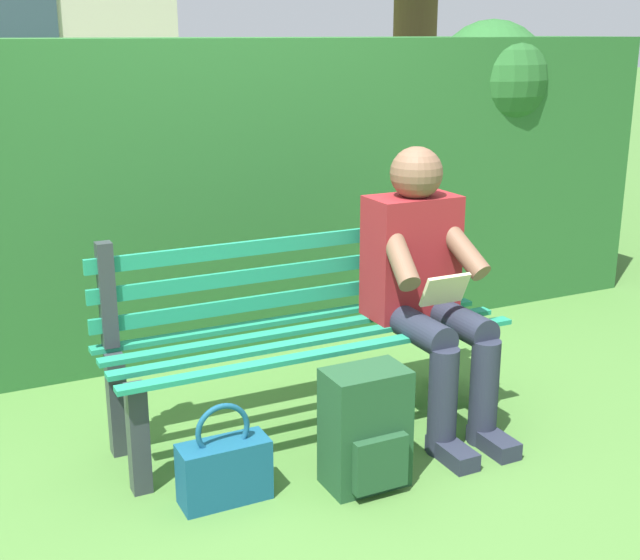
% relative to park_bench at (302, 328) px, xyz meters
% --- Properties ---
extents(ground, '(60.00, 60.00, 0.00)m').
position_rel_park_bench_xyz_m(ground, '(0.00, 0.07, -0.44)').
color(ground, '#477533').
extents(park_bench, '(1.68, 0.48, 0.86)m').
position_rel_park_bench_xyz_m(park_bench, '(0.00, 0.00, 0.00)').
color(park_bench, '#2D3338').
rests_on(park_bench, ground).
extents(person_seated, '(0.44, 0.73, 1.17)m').
position_rel_park_bench_xyz_m(person_seated, '(-0.49, 0.17, 0.18)').
color(person_seated, maroon).
rests_on(person_seated, ground).
extents(hedge_backdrop, '(4.50, 0.83, 1.69)m').
position_rel_park_bench_xyz_m(hedge_backdrop, '(-0.48, -1.28, 0.40)').
color(hedge_backdrop, '#265B28').
rests_on(hedge_backdrop, ground).
extents(backpack, '(0.30, 0.27, 0.45)m').
position_rel_park_bench_xyz_m(backpack, '(-0.00, 0.55, -0.22)').
color(backpack, '#1E4728').
rests_on(backpack, ground).
extents(handbag, '(0.32, 0.14, 0.38)m').
position_rel_park_bench_xyz_m(handbag, '(0.51, 0.43, -0.31)').
color(handbag, navy).
rests_on(handbag, ground).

